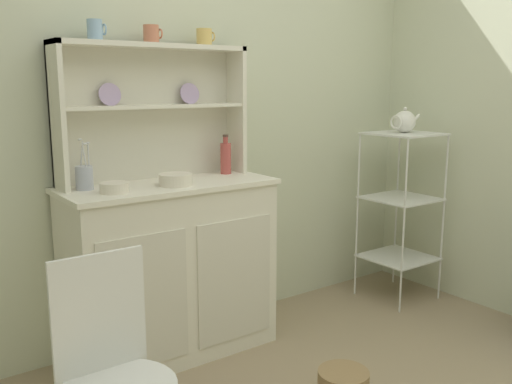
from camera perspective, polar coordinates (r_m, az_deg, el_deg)
The scene contains 13 objects.
wall_back at distance 3.09m, azimuth -6.88°, elevation 8.63°, with size 3.84×0.05×2.50m, color beige.
hutch_cabinet at distance 2.88m, azimuth -8.63°, elevation -7.64°, with size 1.06×0.45×0.89m.
hutch_shelf_unit at distance 2.88m, azimuth -10.63°, elevation 9.07°, with size 0.99×0.18×0.67m.
bakers_rack at distance 3.67m, azimuth 14.55°, elevation -0.39°, with size 0.40×0.40×1.07m.
wire_chair at distance 1.88m, azimuth -14.59°, elevation -16.40°, with size 0.36×0.36×0.85m.
cup_sky_0 at distance 2.74m, azimuth -16.06°, elevation 15.59°, with size 0.08×0.07×0.09m.
cup_terracotta_1 at distance 2.85m, azimuth -10.61°, elevation 15.54°, with size 0.09×0.08×0.09m.
cup_gold_2 at distance 2.99m, azimuth -5.28°, elevation 15.44°, with size 0.09×0.08×0.09m.
bowl_mixing_large at distance 2.58m, azimuth -14.23°, elevation 0.44°, with size 0.13×0.13×0.05m, color silver.
bowl_floral_medium at distance 2.71m, azimuth -8.19°, elevation 1.26°, with size 0.16×0.16×0.06m, color silver.
jam_bottle at distance 3.03m, azimuth -3.11°, elevation 3.54°, with size 0.06×0.06×0.21m.
utensil_jar at distance 2.69m, azimuth -17.09°, elevation 1.48°, with size 0.08×0.08×0.23m.
porcelain_teapot at distance 3.60m, azimuth 14.89°, elevation 6.95°, with size 0.23×0.14×0.16m.
Camera 1 is at (-1.51, -1.07, 1.37)m, focal length 39.24 mm.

